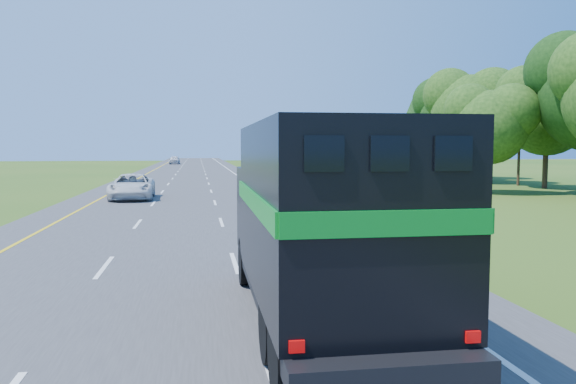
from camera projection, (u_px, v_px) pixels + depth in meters
name	position (u px, v px, depth m)	size (l,w,h in m)	color
road	(188.00, 189.00, 45.58)	(15.00, 260.00, 0.04)	#38383A
lane_markings	(188.00, 189.00, 45.57)	(11.15, 260.00, 0.01)	yellow
horse_truck	(321.00, 220.00, 10.43)	(2.77, 8.53, 3.77)	black
white_suv	(132.00, 186.00, 36.47)	(2.70, 5.87, 1.63)	silver
far_car	(174.00, 160.00, 111.77)	(1.96, 4.88, 1.66)	silver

